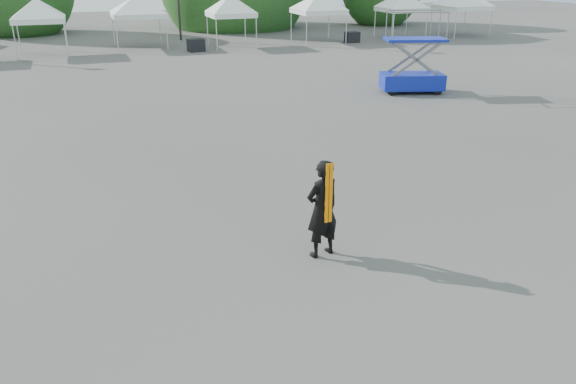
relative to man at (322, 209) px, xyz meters
name	(u,v)px	position (x,y,z in m)	size (l,w,h in m)	color
ground	(306,229)	(0.14, 1.16, -0.98)	(120.00, 120.00, 0.00)	#474442
tent_d	(36,3)	(-5.95, 28.90, 2.08)	(4.17, 4.17, 3.88)	silver
man	(322,209)	(0.00, 0.00, 0.00)	(0.81, 0.63, 1.95)	black
scissor_lift	(414,52)	(9.49, 12.16, 0.74)	(2.91, 2.03, 3.41)	#0B0C97
crate_mid	(196,45)	(3.07, 27.28, -0.59)	(1.00, 0.77, 0.77)	black
crate_east	(352,37)	(14.26, 27.73, -0.62)	(0.94, 0.73, 0.73)	black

